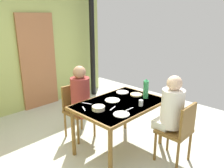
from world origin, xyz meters
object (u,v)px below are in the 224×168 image
person_near_diner (171,107)px  person_far_diner (81,93)px  dining_table (119,108)px  chair_near_diner (179,130)px  chair_far_diner (76,108)px  serving_bowl_center (98,108)px  water_bottle_green_near (146,89)px

person_near_diner → person_far_diner: (-0.49, 1.31, 0.00)m
dining_table → chair_near_diner: 0.87m
chair_far_diner → person_near_diner: 1.55m
person_near_diner → serving_bowl_center: bearing=135.4°
serving_bowl_center → water_bottle_green_near: bearing=-12.7°
dining_table → person_near_diner: person_near_diner is taller
chair_near_diner → dining_table: bearing=111.3°
chair_far_diner → water_bottle_green_near: bearing=122.5°
dining_table → person_far_diner: person_far_diner is taller
person_near_diner → serving_bowl_center: 0.97m
dining_table → chair_far_diner: chair_far_diner is taller
person_near_diner → serving_bowl_center: size_ratio=4.53×
dining_table → water_bottle_green_near: water_bottle_green_near is taller
dining_table → chair_far_diner: 0.83m
chair_near_diner → chair_far_diner: 1.65m
person_near_diner → person_far_diner: bearing=110.5°
chair_far_diner → person_far_diner: 0.31m
water_bottle_green_near → serving_bowl_center: bearing=167.3°
chair_far_diner → serving_bowl_center: (-0.20, -0.76, 0.28)m
serving_bowl_center → dining_table: bearing=-4.4°
chair_near_diner → person_far_diner: 1.55m
dining_table → chair_near_diner: size_ratio=1.46×
chair_near_diner → water_bottle_green_near: water_bottle_green_near is taller
person_far_diner → serving_bowl_center: (-0.20, -0.62, -0.00)m
person_near_diner → water_bottle_green_near: size_ratio=2.53×
water_bottle_green_near → serving_bowl_center: (-0.80, 0.18, -0.12)m
water_bottle_green_near → serving_bowl_center: water_bottle_green_near is taller
chair_far_diner → person_far_diner: (-0.00, -0.14, 0.28)m
chair_near_diner → chair_far_diner: (-0.49, 1.58, 0.00)m
person_far_diner → person_near_diner: bearing=110.5°
chair_near_diner → water_bottle_green_near: size_ratio=2.86×
chair_far_diner → serving_bowl_center: 0.84m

